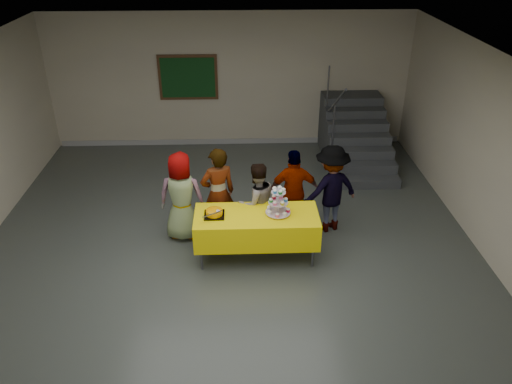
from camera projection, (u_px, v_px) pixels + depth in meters
room_shell at (225, 144)px, 6.42m from camera, size 10.00×10.04×3.02m
bake_table at (256, 227)px, 7.61m from camera, size 1.88×0.78×0.77m
cupcake_stand at (278, 203)px, 7.44m from camera, size 0.38×0.38×0.44m
bear_cake at (214, 212)px, 7.46m from camera, size 0.32×0.36×0.12m
schoolchild_a at (182, 197)px, 8.02m from camera, size 0.78×0.55×1.51m
schoolchild_b at (218, 194)px, 8.02m from camera, size 0.68×0.56×1.59m
schoolchild_c at (256, 203)px, 7.99m from camera, size 0.82×0.74×1.37m
schoolchild_d at (294, 192)px, 8.19m from camera, size 0.88×0.39×1.48m
schoolchild_e at (331, 189)px, 8.23m from camera, size 1.12×0.89×1.53m
staircase at (354, 137)px, 10.90m from camera, size 1.30×2.40×2.04m
noticeboard at (188, 78)px, 10.98m from camera, size 1.30×0.05×1.00m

